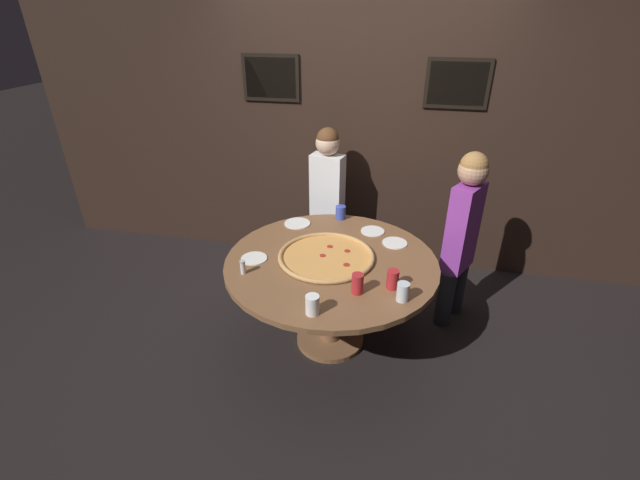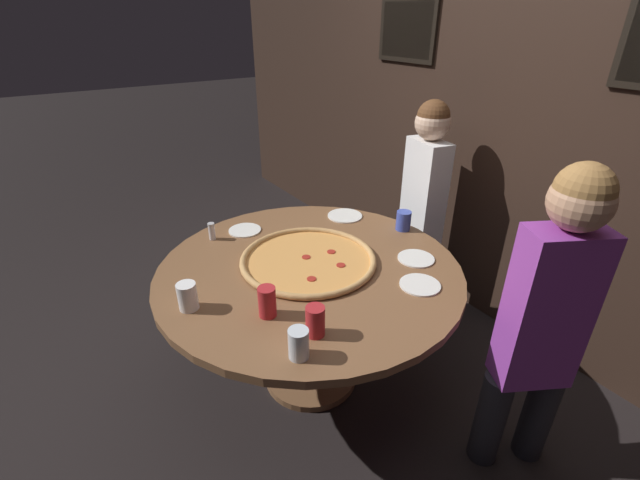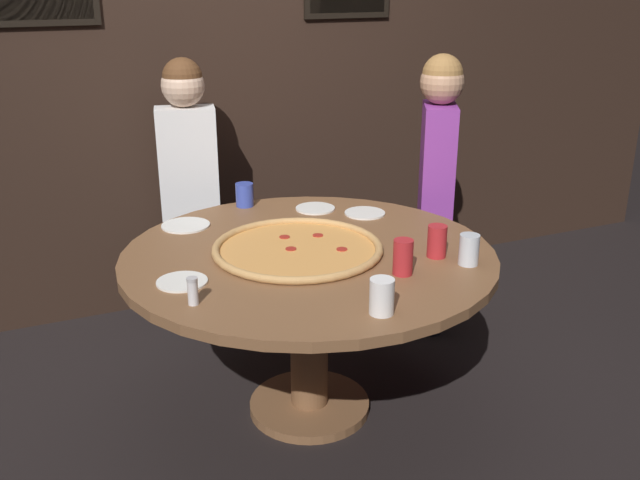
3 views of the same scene
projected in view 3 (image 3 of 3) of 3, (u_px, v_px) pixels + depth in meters
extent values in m
plane|color=black|center=(310.00, 409.00, 3.12)|extent=(24.00, 24.00, 0.00)
cube|color=black|center=(209.00, 70.00, 3.82)|extent=(6.40, 0.06, 2.60)
cylinder|color=brown|center=(309.00, 256.00, 2.86)|extent=(1.50, 1.50, 0.04)
cylinder|color=brown|center=(309.00, 338.00, 2.99)|extent=(0.16, 0.16, 0.70)
cylinder|color=brown|center=(310.00, 405.00, 3.11)|extent=(0.52, 0.52, 0.04)
cylinder|color=#E0994C|center=(298.00, 250.00, 2.86)|extent=(0.65, 0.65, 0.01)
torus|color=tan|center=(298.00, 248.00, 2.85)|extent=(0.69, 0.69, 0.03)
cylinder|color=#A8281E|center=(291.00, 249.00, 2.85)|extent=(0.04, 0.04, 0.00)
cylinder|color=#A8281E|center=(318.00, 235.00, 2.99)|extent=(0.04, 0.04, 0.00)
cylinder|color=#A8281E|center=(342.00, 249.00, 2.84)|extent=(0.04, 0.04, 0.00)
cylinder|color=#A8281E|center=(285.00, 237.00, 2.97)|extent=(0.04, 0.04, 0.00)
cylinder|color=silver|center=(469.00, 250.00, 2.71)|extent=(0.08, 0.08, 0.12)
cylinder|color=#B22328|center=(403.00, 257.00, 2.62)|extent=(0.07, 0.07, 0.13)
cylinder|color=white|center=(383.00, 296.00, 2.32)|extent=(0.08, 0.08, 0.12)
cylinder|color=#384CB7|center=(245.00, 195.00, 3.40)|extent=(0.08, 0.08, 0.11)
cylinder|color=#B22328|center=(437.00, 241.00, 2.78)|extent=(0.08, 0.08, 0.13)
cylinder|color=white|center=(315.00, 208.00, 3.37)|extent=(0.19, 0.19, 0.01)
cylinder|color=white|center=(182.00, 282.00, 2.57)|extent=(0.19, 0.19, 0.01)
cylinder|color=white|center=(186.00, 225.00, 3.14)|extent=(0.21, 0.21, 0.01)
cylinder|color=white|center=(365.00, 213.00, 3.30)|extent=(0.19, 0.19, 0.01)
cylinder|color=silver|center=(193.00, 293.00, 2.39)|extent=(0.04, 0.04, 0.08)
cylinder|color=#B7B7BC|center=(192.00, 279.00, 2.37)|extent=(0.04, 0.04, 0.01)
cylinder|color=#232328|center=(429.00, 272.00, 3.91)|extent=(0.18, 0.18, 0.49)
cylinder|color=#232328|center=(432.00, 289.00, 3.70)|extent=(0.18, 0.18, 0.49)
cube|color=purple|center=(437.00, 173.00, 3.60)|extent=(0.28, 0.34, 0.69)
sphere|color=tan|center=(442.00, 82.00, 3.44)|extent=(0.21, 0.21, 0.21)
sphere|color=#9E703D|center=(443.00, 74.00, 3.43)|extent=(0.20, 0.20, 0.20)
cylinder|color=#232328|center=(216.00, 278.00, 3.84)|extent=(0.16, 0.16, 0.49)
cylinder|color=#232328|center=(175.00, 282.00, 3.80)|extent=(0.16, 0.16, 0.49)
cube|color=white|center=(189.00, 174.00, 3.61)|extent=(0.32, 0.22, 0.68)
sphere|color=beige|center=(183.00, 85.00, 3.46)|extent=(0.21, 0.21, 0.21)
sphere|color=brown|center=(182.00, 78.00, 3.44)|extent=(0.19, 0.19, 0.19)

